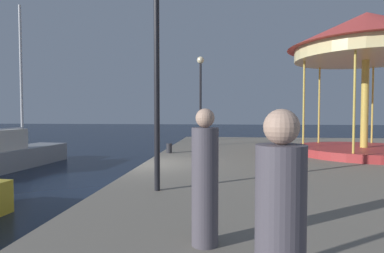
{
  "coord_description": "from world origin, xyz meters",
  "views": [
    {
      "loc": [
        2.72,
        -10.38,
        2.47
      ],
      "look_at": [
        1.16,
        4.65,
        1.84
      ],
      "focal_mm": 29.99,
      "sensor_mm": 36.0,
      "label": 1
    }
  ],
  "objects_px": {
    "lamp_post_far_end": "(200,85)",
    "person_by_the_water": "(280,243)",
    "bollard_south": "(169,148)",
    "person_near_carousel": "(205,182)",
    "lamp_post_mid_promenade": "(157,45)",
    "sailboat_grey": "(0,155)",
    "carousel": "(366,49)"
  },
  "relations": [
    {
      "from": "lamp_post_far_end",
      "to": "person_by_the_water",
      "type": "height_order",
      "value": "lamp_post_far_end"
    },
    {
      "from": "lamp_post_far_end",
      "to": "bollard_south",
      "type": "height_order",
      "value": "lamp_post_far_end"
    },
    {
      "from": "bollard_south",
      "to": "person_near_carousel",
      "type": "distance_m",
      "value": 9.48
    },
    {
      "from": "bollard_south",
      "to": "person_near_carousel",
      "type": "bearing_deg",
      "value": -77.25
    },
    {
      "from": "lamp_post_mid_promenade",
      "to": "bollard_south",
      "type": "height_order",
      "value": "lamp_post_mid_promenade"
    },
    {
      "from": "sailboat_grey",
      "to": "carousel",
      "type": "height_order",
      "value": "sailboat_grey"
    },
    {
      "from": "lamp_post_far_end",
      "to": "person_near_carousel",
      "type": "height_order",
      "value": "lamp_post_far_end"
    },
    {
      "from": "lamp_post_mid_promenade",
      "to": "person_by_the_water",
      "type": "relative_size",
      "value": 2.72
    },
    {
      "from": "lamp_post_mid_promenade",
      "to": "person_near_carousel",
      "type": "height_order",
      "value": "lamp_post_mid_promenade"
    },
    {
      "from": "sailboat_grey",
      "to": "lamp_post_far_end",
      "type": "distance_m",
      "value": 9.64
    },
    {
      "from": "person_by_the_water",
      "to": "carousel",
      "type": "bearing_deg",
      "value": 65.35
    },
    {
      "from": "sailboat_grey",
      "to": "person_by_the_water",
      "type": "bearing_deg",
      "value": -46.67
    },
    {
      "from": "carousel",
      "to": "lamp_post_far_end",
      "type": "bearing_deg",
      "value": 156.23
    },
    {
      "from": "carousel",
      "to": "lamp_post_mid_promenade",
      "type": "distance_m",
      "value": 9.72
    },
    {
      "from": "carousel",
      "to": "bollard_south",
      "type": "height_order",
      "value": "carousel"
    },
    {
      "from": "bollard_south",
      "to": "person_by_the_water",
      "type": "distance_m",
      "value": 11.4
    },
    {
      "from": "sailboat_grey",
      "to": "bollard_south",
      "type": "relative_size",
      "value": 18.67
    },
    {
      "from": "sailboat_grey",
      "to": "person_near_carousel",
      "type": "bearing_deg",
      "value": -43.08
    },
    {
      "from": "carousel",
      "to": "person_near_carousel",
      "type": "distance_m",
      "value": 11.57
    },
    {
      "from": "lamp_post_mid_promenade",
      "to": "bollard_south",
      "type": "xyz_separation_m",
      "value": [
        -0.88,
        6.47,
        -2.93
      ]
    },
    {
      "from": "person_near_carousel",
      "to": "person_by_the_water",
      "type": "distance_m",
      "value": 1.93
    },
    {
      "from": "sailboat_grey",
      "to": "person_by_the_water",
      "type": "distance_m",
      "value": 14.52
    },
    {
      "from": "carousel",
      "to": "lamp_post_mid_promenade",
      "type": "xyz_separation_m",
      "value": [
        -6.99,
        -6.66,
        -1.09
      ]
    },
    {
      "from": "person_near_carousel",
      "to": "person_by_the_water",
      "type": "height_order",
      "value": "person_near_carousel"
    },
    {
      "from": "bollard_south",
      "to": "person_near_carousel",
      "type": "relative_size",
      "value": 0.23
    },
    {
      "from": "person_by_the_water",
      "to": "person_near_carousel",
      "type": "bearing_deg",
      "value": 108.87
    },
    {
      "from": "sailboat_grey",
      "to": "person_near_carousel",
      "type": "distance_m",
      "value": 12.79
    },
    {
      "from": "person_by_the_water",
      "to": "lamp_post_mid_promenade",
      "type": "bearing_deg",
      "value": 111.78
    },
    {
      "from": "lamp_post_far_end",
      "to": "bollard_south",
      "type": "xyz_separation_m",
      "value": [
        -1.07,
        -3.19,
        -2.89
      ]
    },
    {
      "from": "lamp_post_mid_promenade",
      "to": "person_by_the_water",
      "type": "height_order",
      "value": "lamp_post_mid_promenade"
    },
    {
      "from": "lamp_post_far_end",
      "to": "person_by_the_water",
      "type": "bearing_deg",
      "value": -83.43
    },
    {
      "from": "sailboat_grey",
      "to": "bollard_south",
      "type": "distance_m",
      "value": 7.26
    }
  ]
}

